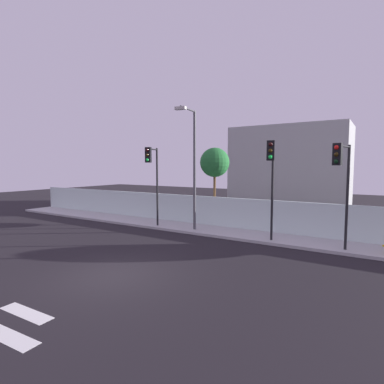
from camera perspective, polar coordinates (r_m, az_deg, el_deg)
The scene contains 9 objects.
ground_plane at distance 11.69m, azimuth -14.28°, elevation -14.72°, with size 80.00×80.00×0.00m, color black.
sidewalk at distance 18.09m, azimuth 4.99°, elevation -7.33°, with size 36.00×2.40×0.15m, color #ACACAC.
perimeter_wall at distance 19.06m, azimuth 6.79°, elevation -3.74°, with size 36.00×0.18×1.80m, color silver.
traffic_light_left at distance 18.78m, azimuth -7.33°, elevation 4.15°, with size 0.47×1.37×4.84m.
traffic_light_center at distance 14.45m, azimuth 26.05°, elevation 3.07°, with size 0.55×1.62×4.66m.
traffic_light_right at distance 15.03m, azimuth 14.51°, elevation 4.04°, with size 0.59×1.73×4.87m.
street_lamp_curbside at distance 17.74m, azimuth 0.13°, elevation 5.95°, with size 0.62×1.98×6.90m.
roadside_tree_leftmost at distance 20.73m, azimuth 4.23°, elevation 5.42°, with size 1.97×1.97×5.11m.
low_building_distant at distance 32.06m, azimuth 17.71°, elevation 4.54°, with size 10.78×6.00×7.69m, color #A1A1A1.
Camera 1 is at (8.03, -7.56, 3.89)m, focal length 28.78 mm.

